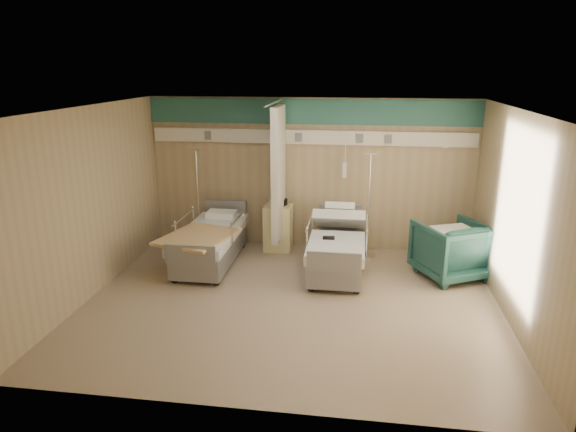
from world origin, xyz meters
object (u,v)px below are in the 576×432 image
(bed_right, at_px, (337,253))
(visitor_armchair, at_px, (451,250))
(iv_stand_right, at_px, (367,236))
(iv_stand_left, at_px, (200,226))
(bed_left, at_px, (211,247))
(bedside_cabinet, at_px, (278,228))

(bed_right, height_order, visitor_armchair, visitor_armchair)
(iv_stand_right, height_order, iv_stand_left, iv_stand_right)
(visitor_armchair, xyz_separation_m, iv_stand_left, (-4.53, 0.89, -0.09))
(bed_left, bearing_deg, bed_right, 0.00)
(bed_right, xyz_separation_m, bedside_cabinet, (-1.15, 0.90, 0.11))
(visitor_armchair, bearing_deg, iv_stand_left, -38.41)
(iv_stand_right, distance_m, iv_stand_left, 3.18)
(bed_right, xyz_separation_m, iv_stand_left, (-2.68, 0.90, 0.07))
(bed_left, distance_m, visitor_armchair, 4.05)
(visitor_armchair, bearing_deg, bedside_cabinet, -43.89)
(bed_right, bearing_deg, visitor_armchair, 0.14)
(bed_right, relative_size, iv_stand_right, 1.14)
(bed_left, xyz_separation_m, iv_stand_left, (-0.48, 0.90, 0.07))
(bed_right, height_order, iv_stand_right, iv_stand_right)
(bed_right, height_order, bedside_cabinet, bedside_cabinet)
(bedside_cabinet, bearing_deg, bed_left, -139.40)
(bed_left, relative_size, bedside_cabinet, 2.54)
(bed_left, relative_size, iv_stand_left, 1.16)
(iv_stand_right, bearing_deg, visitor_armchair, -30.12)
(bed_right, bearing_deg, iv_stand_right, 57.52)
(bed_right, relative_size, bedside_cabinet, 2.54)
(bed_left, distance_m, iv_stand_left, 1.02)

